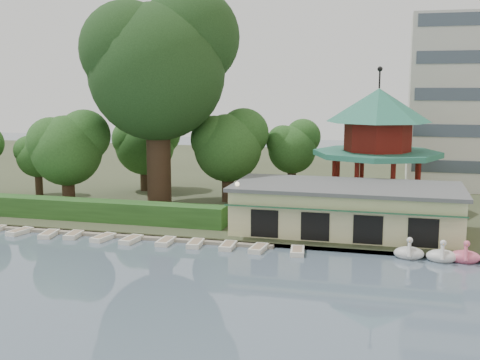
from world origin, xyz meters
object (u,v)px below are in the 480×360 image
(dock, at_px, (78,232))
(boathouse, at_px, (346,208))
(pavilion, at_px, (378,137))
(big_tree, at_px, (159,61))

(dock, height_order, boathouse, boathouse)
(pavilion, distance_m, big_tree, 22.36)
(boathouse, height_order, big_tree, big_tree)
(dock, height_order, pavilion, pavilion)
(dock, xyz_separation_m, pavilion, (24.00, 14.80, 7.36))
(dock, distance_m, boathouse, 22.62)
(dock, relative_size, big_tree, 1.57)
(pavilion, xyz_separation_m, big_tree, (-20.82, -3.79, 7.24))
(boathouse, relative_size, big_tree, 0.86)
(pavilion, bearing_deg, dock, -148.34)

